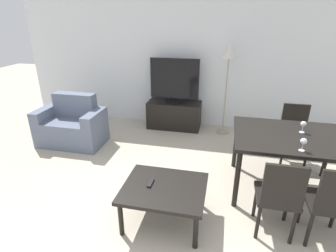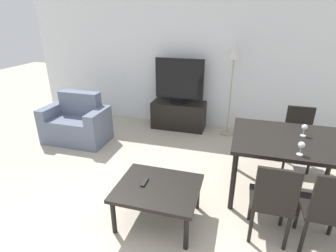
# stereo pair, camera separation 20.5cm
# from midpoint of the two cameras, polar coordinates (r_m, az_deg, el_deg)

# --- Properties ---
(wall_back) EXTENTS (7.24, 0.06, 2.70)m
(wall_back) POSITION_cam_midpoint_polar(r_m,az_deg,el_deg) (5.12, 6.06, 14.67)
(wall_back) COLOR silver
(wall_back) RESTS_ON ground_plane
(armchair) EXTENTS (1.10, 0.63, 0.85)m
(armchair) POSITION_cam_midpoint_polar(r_m,az_deg,el_deg) (4.84, -21.30, -0.05)
(armchair) COLOR slate
(armchair) RESTS_ON ground_plane
(tv_stand) EXTENTS (1.02, 0.46, 0.53)m
(tv_stand) POSITION_cam_midpoint_polar(r_m,az_deg,el_deg) (5.18, 0.22, 2.45)
(tv_stand) COLOR black
(tv_stand) RESTS_ON ground_plane
(tv) EXTENTS (0.92, 0.32, 0.83)m
(tv) POSITION_cam_midpoint_polar(r_m,az_deg,el_deg) (4.98, 0.22, 9.79)
(tv) COLOR black
(tv) RESTS_ON tv_stand
(coffee_table) EXTENTS (0.86, 0.72, 0.43)m
(coffee_table) POSITION_cam_midpoint_polar(r_m,az_deg,el_deg) (2.83, -2.95, -13.90)
(coffee_table) COLOR black
(coffee_table) RESTS_ON ground_plane
(dining_table) EXTENTS (1.33, 1.02, 0.77)m
(dining_table) POSITION_cam_midpoint_polar(r_m,az_deg,el_deg) (3.41, 23.67, -3.18)
(dining_table) COLOR black
(dining_table) RESTS_ON ground_plane
(dining_chair_near) EXTENTS (0.40, 0.40, 0.88)m
(dining_chair_near) POSITION_cam_midpoint_polar(r_m,az_deg,el_deg) (2.77, 20.98, -13.89)
(dining_chair_near) COLOR black
(dining_chair_near) RESTS_ON ground_plane
(dining_chair_far) EXTENTS (0.40, 0.40, 0.88)m
(dining_chair_far) POSITION_cam_midpoint_polar(r_m,az_deg,el_deg) (4.27, 24.53, -1.05)
(dining_chair_far) COLOR black
(dining_chair_far) RESTS_ON ground_plane
(dining_chair_near_right) EXTENTS (0.40, 0.40, 0.88)m
(dining_chair_near_right) POSITION_cam_midpoint_polar(r_m,az_deg,el_deg) (2.88, 30.38, -14.12)
(dining_chair_near_right) COLOR black
(dining_chair_near_right) RESTS_ON ground_plane
(floor_lamp) EXTENTS (0.28, 0.28, 1.66)m
(floor_lamp) POSITION_cam_midpoint_polar(r_m,az_deg,el_deg) (4.73, 11.89, 14.39)
(floor_lamp) COLOR gray
(floor_lamp) RESTS_ON ground_plane
(remote_primary) EXTENTS (0.04, 0.15, 0.02)m
(remote_primary) POSITION_cam_midpoint_polar(r_m,az_deg,el_deg) (2.85, -5.93, -12.26)
(remote_primary) COLOR black
(remote_primary) RESTS_ON coffee_table
(wine_glass_left) EXTENTS (0.07, 0.07, 0.15)m
(wine_glass_left) POSITION_cam_midpoint_polar(r_m,az_deg,el_deg) (3.00, 25.69, -3.21)
(wine_glass_left) COLOR silver
(wine_glass_left) RESTS_ON dining_table
(wine_glass_center) EXTENTS (0.07, 0.07, 0.15)m
(wine_glass_center) POSITION_cam_midpoint_polar(r_m,az_deg,el_deg) (3.47, 25.90, 0.23)
(wine_glass_center) COLOR silver
(wine_glass_center) RESTS_ON dining_table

